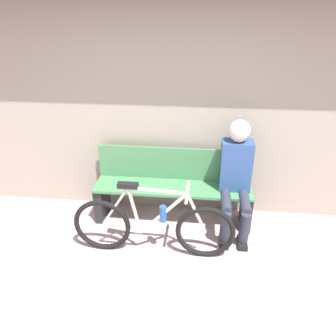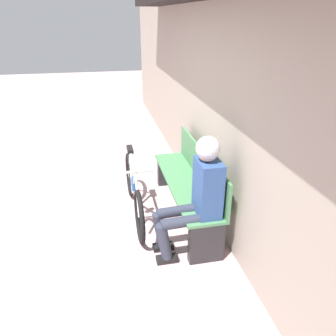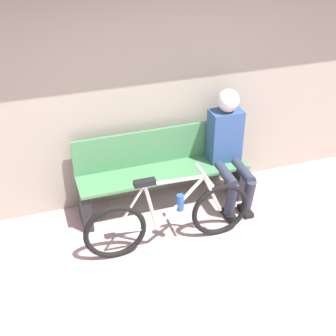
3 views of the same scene
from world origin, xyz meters
name	(u,v)px [view 1 (image 1 of 3)]	position (x,y,z in m)	size (l,w,h in m)	color
storefront_wall	(176,76)	(0.00, 2.25, 1.66)	(12.00, 0.56, 3.20)	#9E9384
park_bench_near	(173,188)	(0.00, 1.95, 0.42)	(1.82, 0.42, 0.87)	#477F51
bicycle	(153,226)	(-0.14, 1.29, 0.33)	(1.67, 0.40, 0.82)	black
person_seated	(236,171)	(0.70, 1.83, 0.74)	(0.34, 0.65, 1.29)	#2D3342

